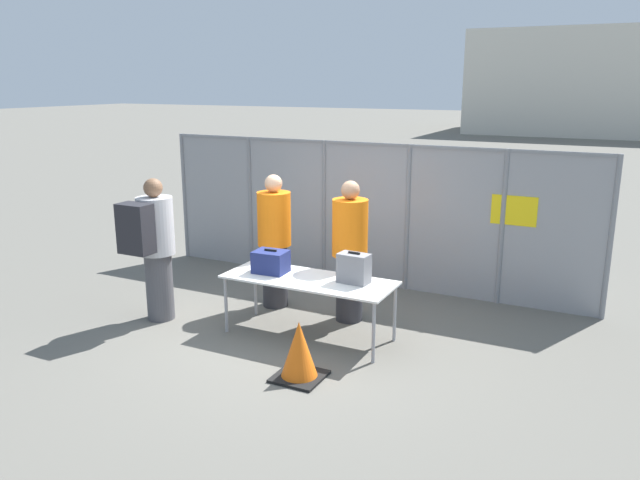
% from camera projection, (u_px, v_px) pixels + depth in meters
% --- Properties ---
extents(ground_plane, '(120.00, 120.00, 0.00)m').
position_uv_depth(ground_plane, '(292.00, 334.00, 7.63)').
color(ground_plane, '#605E56').
extents(fence_section, '(6.79, 0.07, 2.14)m').
position_uv_depth(fence_section, '(366.00, 211.00, 9.29)').
color(fence_section, gray).
rests_on(fence_section, ground_plane).
extents(inspection_table, '(2.06, 0.79, 0.73)m').
position_uv_depth(inspection_table, '(309.00, 282.00, 7.39)').
color(inspection_table, silver).
rests_on(inspection_table, ground_plane).
extents(suitcase_navy, '(0.41, 0.33, 0.29)m').
position_uv_depth(suitcase_navy, '(271.00, 262.00, 7.59)').
color(suitcase_navy, navy).
rests_on(suitcase_navy, inspection_table).
extents(suitcase_grey, '(0.37, 0.23, 0.37)m').
position_uv_depth(suitcase_grey, '(354.00, 268.00, 7.19)').
color(suitcase_grey, slate).
rests_on(suitcase_grey, inspection_table).
extents(traveler_hooded, '(0.46, 0.71, 1.84)m').
position_uv_depth(traveler_hooded, '(153.00, 244.00, 7.83)').
color(traveler_hooded, '#4C4C51').
rests_on(traveler_hooded, ground_plane).
extents(security_worker_near, '(0.45, 0.45, 1.82)m').
position_uv_depth(security_worker_near, '(350.00, 250.00, 7.86)').
color(security_worker_near, '#2D2D33').
rests_on(security_worker_near, ground_plane).
extents(security_worker_far, '(0.45, 0.45, 1.82)m').
position_uv_depth(security_worker_far, '(274.00, 239.00, 8.37)').
color(security_worker_far, '#2D2D33').
rests_on(security_worker_far, ground_plane).
extents(utility_trailer, '(4.11, 2.30, 0.71)m').
position_uv_depth(utility_trailer, '(426.00, 236.00, 10.67)').
color(utility_trailer, silver).
rests_on(utility_trailer, ground_plane).
extents(distant_hangar, '(13.53, 9.39, 5.83)m').
position_uv_depth(distant_hangar, '(597.00, 82.00, 36.55)').
color(distant_hangar, beige).
rests_on(distant_hangar, ground_plane).
extents(traffic_cone, '(0.50, 0.50, 0.62)m').
position_uv_depth(traffic_cone, '(299.00, 352.00, 6.43)').
color(traffic_cone, black).
rests_on(traffic_cone, ground_plane).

